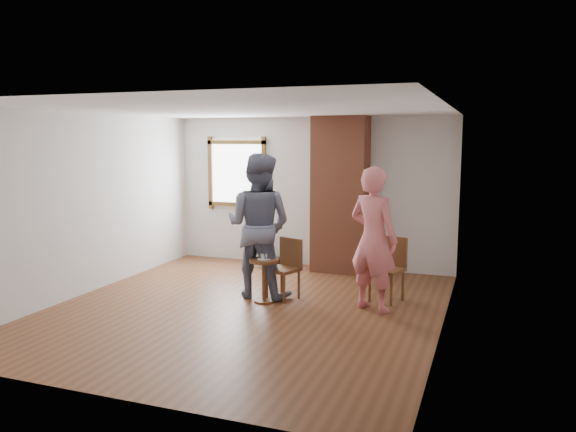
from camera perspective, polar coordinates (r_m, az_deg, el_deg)
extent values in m
plane|color=brown|center=(7.54, -4.26, -9.37)|extent=(5.50, 5.50, 0.00)
cube|color=silver|center=(9.82, 2.30, 2.43)|extent=(5.00, 0.04, 2.60)
cube|color=silver|center=(8.60, -19.71, 1.18)|extent=(0.04, 5.50, 2.60)
cube|color=silver|center=(6.64, 15.68, -0.52)|extent=(0.04, 5.50, 2.60)
cube|color=white|center=(7.21, -4.47, 10.76)|extent=(5.00, 5.50, 0.04)
cube|color=brown|center=(10.27, -5.23, 4.32)|extent=(1.14, 0.06, 1.34)
cube|color=white|center=(10.29, -5.19, 4.33)|extent=(1.00, 0.02, 1.20)
cube|color=#B05F3E|center=(9.41, 5.31, 2.16)|extent=(0.90, 0.50, 2.60)
cylinder|color=tan|center=(9.92, -2.61, -3.87)|extent=(0.37, 0.37, 0.43)
cylinder|color=black|center=(9.84, -1.00, -4.72)|extent=(0.22, 0.22, 0.17)
cube|color=brown|center=(7.86, -0.53, -5.45)|extent=(0.50, 0.50, 0.05)
cylinder|color=brown|center=(7.90, -2.17, -6.97)|extent=(0.04, 0.04, 0.42)
cylinder|color=brown|center=(7.70, -0.40, -7.37)|extent=(0.04, 0.04, 0.42)
cylinder|color=brown|center=(8.13, -0.66, -6.53)|extent=(0.04, 0.04, 0.42)
cylinder|color=brown|center=(7.93, 1.10, -6.90)|extent=(0.04, 0.04, 0.42)
cube|color=brown|center=(7.95, 0.30, -3.75)|extent=(0.38, 0.17, 0.42)
cube|color=brown|center=(7.87, 9.98, -5.41)|extent=(0.52, 0.52, 0.05)
cylinder|color=brown|center=(7.86, 8.29, -7.05)|extent=(0.04, 0.04, 0.44)
cylinder|color=brown|center=(7.70, 10.45, -7.41)|extent=(0.04, 0.04, 0.44)
cylinder|color=brown|center=(8.14, 9.47, -6.55)|extent=(0.04, 0.04, 0.44)
cylinder|color=brown|center=(7.99, 11.58, -6.88)|extent=(0.04, 0.04, 0.44)
cube|color=brown|center=(7.98, 10.66, -3.62)|extent=(0.40, 0.17, 0.44)
cylinder|color=brown|center=(7.69, -2.46, -4.56)|extent=(0.40, 0.40, 0.04)
cylinder|color=brown|center=(7.75, -2.45, -6.65)|extent=(0.06, 0.06, 0.54)
cylinder|color=brown|center=(7.83, -2.43, -8.60)|extent=(0.28, 0.28, 0.03)
cylinder|color=white|center=(7.68, -2.46, -4.38)|extent=(0.18, 0.18, 0.01)
cube|color=silver|center=(7.67, -2.39, -4.14)|extent=(0.08, 0.07, 0.06)
imported|color=#141C37|center=(7.91, -3.01, -0.99)|extent=(1.02, 0.81, 2.03)
imported|color=#E17075|center=(7.35, 8.67, -2.33)|extent=(0.81, 0.68, 1.89)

